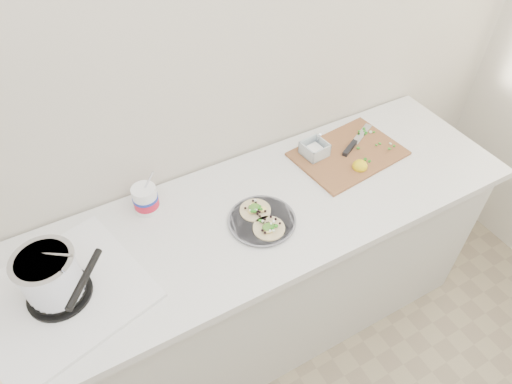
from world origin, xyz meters
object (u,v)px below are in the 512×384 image
stove (54,283)px  tub (146,197)px  cutboard (346,151)px  taco_plate (262,219)px

stove → tub: bearing=17.3°
tub → cutboard: bearing=-7.0°
cutboard → taco_plate: bearing=-168.3°
stove → taco_plate: 0.74m
taco_plate → tub: (-0.35, 0.27, 0.05)m
stove → tub: stove is taller
tub → cutboard: 0.88m
cutboard → stove: bearing=179.8°
tub → taco_plate: bearing=-37.7°
stove → cutboard: 1.27m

